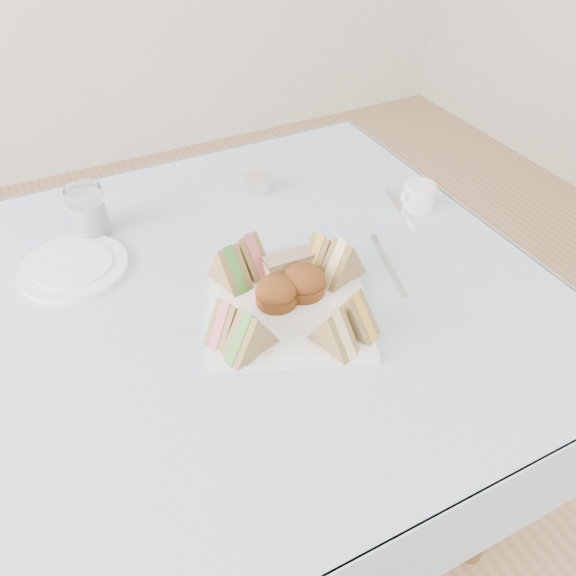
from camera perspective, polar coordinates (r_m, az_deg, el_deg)
name	(u,v)px	position (r m, az deg, el deg)	size (l,w,h in m)	color
floor	(267,489)	(1.63, -2.18, -19.75)	(4.00, 4.00, 0.00)	#9E7751
table	(263,406)	(1.31, -2.60, -11.93)	(0.90, 0.90, 0.74)	brown
tablecloth	(257,283)	(1.04, -3.21, 0.46)	(1.02, 1.02, 0.01)	#B0C0D1
serving_plate	(288,307)	(0.98, 0.00, -1.94)	(0.27, 0.27, 0.01)	white
sandwich_fl_a	(228,318)	(0.90, -6.13, -3.06)	(0.08, 0.04, 0.07)	olive
sandwich_fl_b	(250,331)	(0.87, -3.92, -4.39)	(0.09, 0.04, 0.08)	olive
sandwich_fr_a	(353,312)	(0.91, 6.59, -2.39)	(0.09, 0.04, 0.08)	olive
sandwich_fr_b	(334,329)	(0.88, 4.69, -4.17)	(0.08, 0.04, 0.07)	olive
sandwich_bl_a	(229,265)	(1.00, -6.01, 2.37)	(0.09, 0.04, 0.08)	olive
sandwich_bl_b	(248,252)	(1.02, -4.04, 3.65)	(0.09, 0.04, 0.08)	olive
sandwich_br_a	(342,260)	(1.01, 5.50, 2.89)	(0.10, 0.04, 0.08)	olive
sandwich_br_b	(320,251)	(1.03, 3.31, 3.77)	(0.08, 0.04, 0.07)	olive
scone_left	(276,292)	(0.96, -1.18, -0.45)	(0.07, 0.07, 0.05)	brown
scone_right	(304,282)	(0.98, 1.61, 0.65)	(0.08, 0.08, 0.05)	brown
pastry_slice	(288,265)	(1.02, -0.02, 2.37)	(0.09, 0.04, 0.04)	tan
side_plate	(74,267)	(1.14, -20.94, 1.97)	(0.20, 0.20, 0.01)	white
water_glass	(88,211)	(1.20, -19.65, 7.35)	(0.07, 0.07, 0.11)	white
tea_strainer	(259,184)	(1.29, -2.96, 10.47)	(0.06, 0.06, 0.04)	silver
knife	(401,211)	(1.25, 11.40, 7.66)	(0.01, 0.18, 0.00)	silver
fork	(391,269)	(1.08, 10.39, 1.87)	(0.01, 0.16, 0.00)	silver
creamer_jug	(419,196)	(1.26, 13.16, 9.11)	(0.07, 0.07, 0.06)	white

